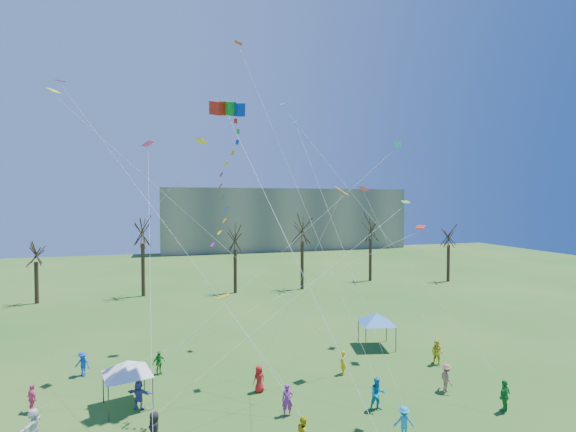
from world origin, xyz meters
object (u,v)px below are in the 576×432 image
object	(u,v)px
big_box_kite	(231,184)
canopy_tent_white	(127,367)
distant_building	(285,219)
canopy_tent_blue	(377,318)

from	to	relation	value
big_box_kite	canopy_tent_white	distance (m)	12.15
canopy_tent_white	distant_building	bearing A→B (deg)	68.05
canopy_tent_white	big_box_kite	bearing A→B (deg)	-13.32
canopy_tent_white	canopy_tent_blue	xyz separation A→B (m)	(18.40, 4.60, 0.09)
big_box_kite	canopy_tent_blue	bearing A→B (deg)	25.47
big_box_kite	canopy_tent_white	world-z (taller)	big_box_kite
canopy_tent_white	canopy_tent_blue	world-z (taller)	canopy_tent_blue
canopy_tent_white	canopy_tent_blue	distance (m)	18.96
distant_building	big_box_kite	xyz separation A→B (m)	(-23.82, -74.99, 5.32)
big_box_kite	canopy_tent_blue	distance (m)	17.41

